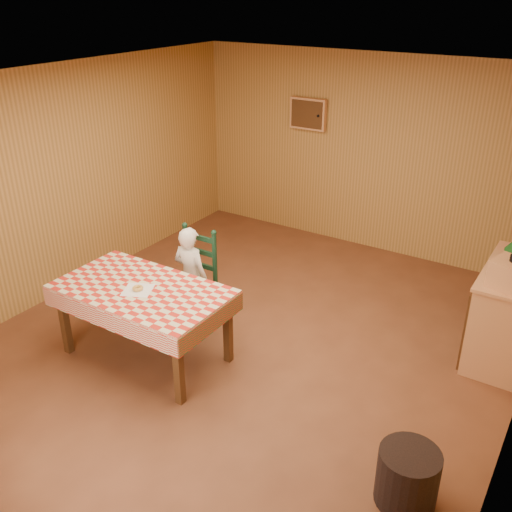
{
  "coord_description": "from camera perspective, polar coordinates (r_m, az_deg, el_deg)",
  "views": [
    {
      "loc": [
        2.69,
        -4.03,
        3.36
      ],
      "look_at": [
        0.0,
        0.2,
        0.95
      ],
      "focal_mm": 40.0,
      "sensor_mm": 36.0,
      "label": 1
    }
  ],
  "objects": [
    {
      "name": "storage_bin",
      "position": [
        4.43,
        14.9,
        -20.59
      ],
      "size": [
        0.56,
        0.56,
        0.44
      ],
      "primitive_type": "cylinder",
      "rotation": [
        0.0,
        0.0,
        0.33
      ],
      "color": "black",
      "rests_on": "ground"
    },
    {
      "name": "donut",
      "position": [
        5.42,
        -11.74,
        -3.17
      ],
      "size": [
        0.13,
        0.13,
        0.03
      ],
      "primitive_type": "torus",
      "rotation": [
        0.0,
        0.0,
        0.28
      ],
      "color": "gold",
      "rests_on": "napkin"
    },
    {
      "name": "napkin",
      "position": [
        5.43,
        -11.73,
        -3.34
      ],
      "size": [
        0.34,
        0.34,
        0.0
      ],
      "primitive_type": "cube",
      "rotation": [
        0.0,
        0.0,
        0.43
      ],
      "color": "white",
      "rests_on": "dining_table"
    },
    {
      "name": "cabin_walls",
      "position": [
        5.51,
        1.86,
        9.52
      ],
      "size": [
        5.1,
        6.05,
        2.65
      ],
      "color": "#AB7C3D",
      "rests_on": "ground"
    },
    {
      "name": "crate",
      "position": [
        5.46,
        24.11,
        -1.67
      ],
      "size": [
        0.37,
        0.37,
        0.25
      ],
      "primitive_type": "cube",
      "rotation": [
        0.0,
        0.0,
        -0.28
      ],
      "color": "tan",
      "rests_on": "shelf_unit"
    },
    {
      "name": "ladder_chair",
      "position": [
        6.1,
        -6.15,
        -2.37
      ],
      "size": [
        0.44,
        0.4,
        1.08
      ],
      "color": "black",
      "rests_on": "ground"
    },
    {
      "name": "ground",
      "position": [
        5.89,
        -1.06,
        -9.08
      ],
      "size": [
        6.0,
        6.0,
        0.0
      ],
      "primitive_type": "plane",
      "color": "brown",
      "rests_on": "ground"
    },
    {
      "name": "seated_child",
      "position": [
        6.04,
        -6.51,
        -2.09
      ],
      "size": [
        0.41,
        0.27,
        1.12
      ],
      "primitive_type": "imported",
      "rotation": [
        0.0,
        0.0,
        3.14
      ],
      "color": "silver",
      "rests_on": "ground"
    },
    {
      "name": "dining_table",
      "position": [
        5.5,
        -11.29,
        -3.9
      ],
      "size": [
        1.66,
        0.96,
        0.77
      ],
      "color": "#4B2C14",
      "rests_on": "ground"
    },
    {
      "name": "shelf_unit",
      "position": [
        6.08,
        23.72,
        -5.11
      ],
      "size": [
        0.54,
        1.24,
        0.93
      ],
      "color": "tan",
      "rests_on": "ground"
    }
  ]
}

